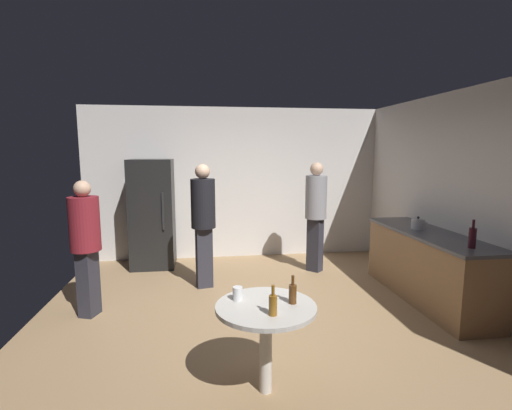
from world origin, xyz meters
The scene contains 14 objects.
ground_plane centered at (0.00, 0.00, -0.05)m, with size 5.20×5.20×0.10m, color #9E7C56.
wall_back centered at (0.00, 2.63, 1.35)m, with size 5.32×0.06×2.70m, color silver.
wall_side_right centered at (2.63, 0.00, 1.35)m, with size 0.06×5.20×2.70m, color silver.
refrigerator centered at (-1.44, 2.20, 0.90)m, with size 0.70×0.68×1.80m.
kitchen_counter centered at (2.28, 0.22, 0.45)m, with size 0.64×2.19×0.90m.
kettle centered at (2.23, 0.41, 0.97)m, with size 0.24×0.17×0.18m.
wine_bottle_on_counter centered at (2.26, -0.58, 1.02)m, with size 0.08×0.08×0.31m.
foreground_table centered at (-0.12, -1.38, 0.63)m, with size 0.80×0.80×0.73m.
beer_bottle_amber centered at (-0.10, -1.56, 0.82)m, with size 0.06×0.06×0.23m.
beer_bottle_brown centered at (0.09, -1.37, 0.82)m, with size 0.06×0.06×0.23m.
plastic_cup_white centered at (-0.33, -1.25, 0.79)m, with size 0.08×0.08×0.11m, color white.
person_in_maroon_shirt centered at (-1.95, 0.32, 0.94)m, with size 0.43×0.43×1.61m.
person_in_black_shirt centered at (-0.60, 1.09, 1.03)m, with size 0.40×0.40×1.76m.
person_in_gray_shirt centered at (1.18, 1.57, 1.03)m, with size 0.48×0.48×1.76m.
Camera 1 is at (-0.59, -4.14, 1.93)m, focal length 26.32 mm.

